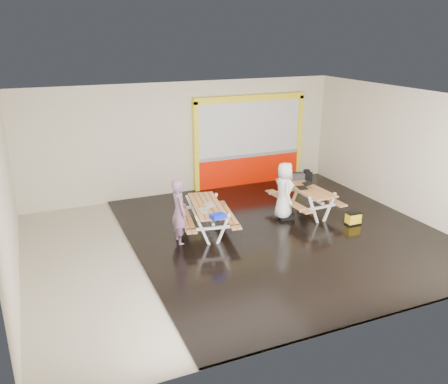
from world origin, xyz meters
name	(u,v)px	position (x,y,z in m)	size (l,w,h in m)	color
room	(239,173)	(0.00, 0.00, 1.75)	(10.02, 8.02, 3.52)	#B9B09D
deck	(282,232)	(1.25, 0.00, 0.03)	(7.50, 7.98, 0.05)	black
kiosk	(249,143)	(2.20, 3.93, 1.44)	(3.88, 0.16, 3.00)	#FB1A00
picnic_table_left	(207,211)	(-0.53, 0.74, 0.60)	(1.65, 2.16, 0.79)	tan
picnic_table_right	(305,193)	(2.47, 0.91, 0.62)	(1.47, 2.09, 0.81)	tan
person_left	(179,212)	(-1.36, 0.45, 0.82)	(0.60, 0.39, 1.65)	slate
person_right	(284,191)	(1.72, 0.78, 0.85)	(0.76, 0.49, 1.56)	white
laptop_left	(206,208)	(-0.69, 0.39, 0.84)	(0.38, 0.35, 0.16)	silver
laptop_right	(304,186)	(2.38, 0.86, 0.86)	(0.44, 0.41, 0.16)	black
blue_pouch	(218,216)	(-0.62, -0.19, 0.83)	(0.34, 0.24, 0.10)	#0F21D9
toolbox	(297,176)	(2.65, 1.62, 0.90)	(0.43, 0.28, 0.23)	black
backpack	(306,178)	(3.07, 1.80, 0.73)	(0.32, 0.21, 0.52)	black
dark_case	(287,216)	(1.78, 0.70, 0.12)	(0.38, 0.29, 0.14)	black
fluke_bag	(353,218)	(3.21, -0.32, 0.21)	(0.39, 0.26, 0.34)	black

